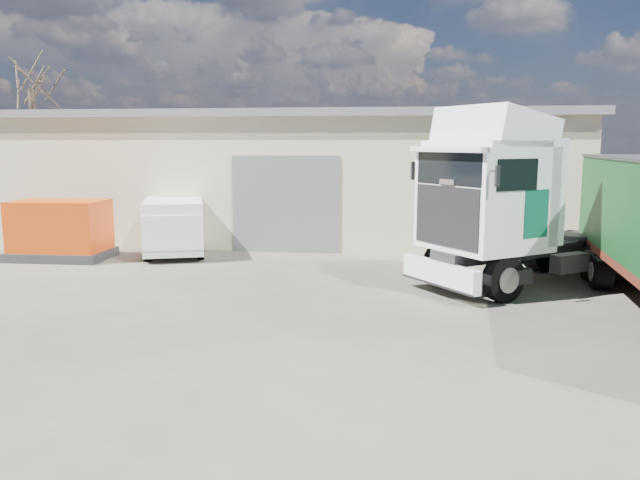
# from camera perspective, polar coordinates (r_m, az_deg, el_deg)

# --- Properties ---
(ground) EXTENTS (120.00, 120.00, 0.00)m
(ground) POSITION_cam_1_polar(r_m,az_deg,el_deg) (13.47, -2.58, -8.64)
(ground) COLOR black
(ground) RESTS_ON ground
(warehouse) EXTENTS (30.60, 12.60, 5.42)m
(warehouse) POSITION_cam_1_polar(r_m,az_deg,el_deg) (29.84, -8.66, 6.10)
(warehouse) COLOR #B8AF8D
(warehouse) RESTS_ON ground
(bare_tree) EXTENTS (4.00, 4.00, 9.60)m
(bare_tree) POSITION_cam_1_polar(r_m,az_deg,el_deg) (38.62, -24.99, 13.81)
(bare_tree) COLOR #382B21
(bare_tree) RESTS_ON ground
(tractor_unit) EXTENTS (7.62, 6.61, 5.04)m
(tractor_unit) POSITION_cam_1_polar(r_m,az_deg,el_deg) (18.25, 16.98, 2.39)
(tractor_unit) COLOR black
(tractor_unit) RESTS_ON ground
(panel_van) EXTENTS (3.52, 5.34, 2.03)m
(panel_van) POSITION_cam_1_polar(r_m,az_deg,el_deg) (23.67, -13.17, 1.34)
(panel_van) COLOR black
(panel_van) RESTS_ON ground
(orange_skip) EXTENTS (3.34, 2.12, 2.07)m
(orange_skip) POSITION_cam_1_polar(r_m,az_deg,el_deg) (23.71, -22.64, 0.54)
(orange_skip) COLOR #2D2D30
(orange_skip) RESTS_ON ground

